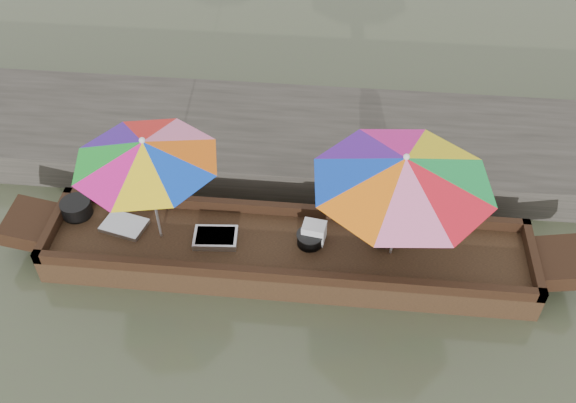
# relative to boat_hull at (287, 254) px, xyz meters

# --- Properties ---
(water) EXTENTS (80.00, 80.00, 0.00)m
(water) POSITION_rel_boat_hull_xyz_m (0.00, 0.00, -0.17)
(water) COLOR #444E34
(water) RESTS_ON ground
(dock) EXTENTS (22.00, 2.20, 0.50)m
(dock) POSITION_rel_boat_hull_xyz_m (0.00, 2.20, 0.08)
(dock) COLOR #2D2B26
(dock) RESTS_ON ground
(boat_hull) EXTENTS (6.00, 1.20, 0.35)m
(boat_hull) POSITION_rel_boat_hull_xyz_m (0.00, 0.00, 0.00)
(boat_hull) COLOR black
(boat_hull) RESTS_ON water
(cooking_pot) EXTENTS (0.39, 0.39, 0.20)m
(cooking_pot) POSITION_rel_boat_hull_xyz_m (-2.75, 0.28, 0.28)
(cooking_pot) COLOR black
(cooking_pot) RESTS_ON boat_hull
(tray_crayfish) EXTENTS (0.56, 0.41, 0.09)m
(tray_crayfish) POSITION_rel_boat_hull_xyz_m (-0.89, -0.01, 0.22)
(tray_crayfish) COLOR silver
(tray_crayfish) RESTS_ON boat_hull
(tray_scallop) EXTENTS (0.61, 0.49, 0.06)m
(tray_scallop) POSITION_rel_boat_hull_xyz_m (-2.08, 0.10, 0.21)
(tray_scallop) COLOR silver
(tray_scallop) RESTS_ON boat_hull
(charcoal_grill) EXTENTS (0.31, 0.31, 0.15)m
(charcoal_grill) POSITION_rel_boat_hull_xyz_m (0.27, 0.05, 0.25)
(charcoal_grill) COLOR black
(charcoal_grill) RESTS_ON boat_hull
(supply_bag) EXTENTS (0.31, 0.26, 0.26)m
(supply_bag) POSITION_rel_boat_hull_xyz_m (0.32, 0.13, 0.30)
(supply_bag) COLOR silver
(supply_bag) RESTS_ON boat_hull
(vendor) EXTENTS (0.63, 0.57, 1.08)m
(vendor) POSITION_rel_boat_hull_xyz_m (1.18, 0.19, 0.71)
(vendor) COLOR black
(vendor) RESTS_ON boat_hull
(umbrella_bow) EXTENTS (1.98, 1.98, 1.55)m
(umbrella_bow) POSITION_rel_boat_hull_xyz_m (-1.58, 0.00, 0.95)
(umbrella_bow) COLOR #FF650C
(umbrella_bow) RESTS_ON boat_hull
(umbrella_stern) EXTENTS (2.59, 2.59, 1.55)m
(umbrella_stern) POSITION_rel_boat_hull_xyz_m (1.27, 0.00, 0.95)
(umbrella_stern) COLOR green
(umbrella_stern) RESTS_ON boat_hull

